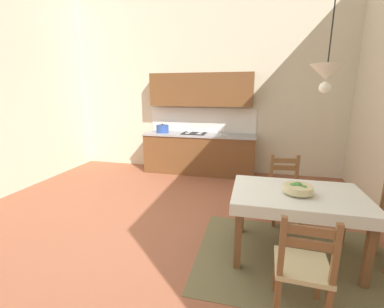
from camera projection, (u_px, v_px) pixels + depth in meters
The scene contains 9 objects.
ground_plane at pixel (156, 237), 3.38m from camera, with size 6.70×6.62×0.10m, color #99563D.
wall_back at pixel (204, 83), 5.80m from camera, with size 6.70×0.12×3.99m, color beige.
area_rug at pixel (293, 259), 2.84m from camera, with size 2.10×1.60×0.01m, color brown.
kitchen_cabinetry at pixel (199, 135), 5.76m from camera, with size 2.48×0.63×2.20m.
dining_table at pixel (297, 204), 2.79m from camera, with size 1.38×0.93×0.75m.
dining_chair_kitchen_side at pixel (285, 191), 3.65m from camera, with size 0.47×0.47×0.93m.
dining_chair_camera_side at pixel (302, 268), 2.04m from camera, with size 0.44×0.44×0.93m.
fruit_bowl at pixel (298, 189), 2.71m from camera, with size 0.30×0.30×0.12m.
pendant_lamp at pixel (327, 73), 2.36m from camera, with size 0.32×0.32×0.80m.
Camera 1 is at (1.18, -2.83, 1.80)m, focal length 24.07 mm.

